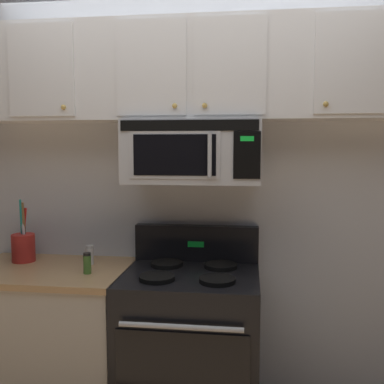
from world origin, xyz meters
name	(u,v)px	position (x,y,z in m)	size (l,w,h in m)	color
back_wall	(198,187)	(0.00, 0.79, 1.35)	(5.20, 0.10, 2.70)	silver
stove_range	(190,347)	(0.00, 0.42, 0.47)	(0.76, 0.69, 1.12)	black
over_range_microwave	(193,152)	(0.00, 0.54, 1.58)	(0.76, 0.43, 0.35)	#B7BABF
upper_cabinets	(194,72)	(0.00, 0.57, 2.02)	(2.50, 0.36, 0.55)	silver
counter_segment	(51,341)	(-0.84, 0.43, 0.45)	(0.93, 0.65, 0.90)	#BCB7AD
utensil_crock_red	(23,246)	(-1.05, 0.55, 1.00)	(0.14, 0.14, 0.39)	red
salt_shaker	(90,255)	(-0.63, 0.53, 0.96)	(0.05, 0.05, 0.12)	white
spice_jar	(87,263)	(-0.57, 0.35, 0.96)	(0.04, 0.04, 0.12)	#4C7F33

